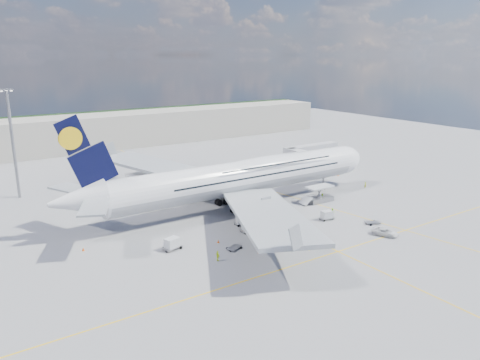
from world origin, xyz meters
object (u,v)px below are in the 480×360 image
dolly_nose_near (327,215)px  crew_loader (333,213)px  crew_tug (310,246)px  dolly_nose_far (373,222)px  catering_truck_outer (139,182)px  crew_van (322,197)px  dolly_row_b (249,226)px  cargo_loader (319,196)px  cone_wing_left_outer (133,191)px  dolly_back (234,247)px  cone_nose (338,175)px  airliner (242,177)px  cone_wing_right_outer (259,252)px  cone_wing_left_inner (152,200)px  cone_tail (83,249)px  light_mast (13,143)px  crew_nose (365,185)px  service_van (385,232)px  crew_wing (218,256)px  cone_wing_right_inner (218,241)px  jet_bridge (309,153)px  catering_truck_inner (156,200)px  dolly_row_a (172,243)px  baggage_tug (266,223)px  dolly_row_c (242,220)px

dolly_nose_near → crew_loader: size_ratio=1.59×
crew_tug → dolly_nose_far: bearing=-12.0°
crew_tug → catering_truck_outer: bearing=80.3°
crew_van → dolly_row_b: bearing=82.3°
cargo_loader → cone_wing_left_outer: bearing=136.1°
dolly_back → crew_van: size_ratio=2.03×
catering_truck_outer → cone_nose: 54.72m
catering_truck_outer → crew_van: 45.54m
airliner → cone_wing_right_outer: size_ratio=141.89×
cone_wing_left_inner → cone_tail: (-21.60, -20.03, -0.00)m
light_mast → cone_nose: light_mast is taller
crew_nose → cone_wing_left_outer: 58.50m
dolly_row_b → cone_wing_left_outer: 39.01m
service_van → crew_wing: bearing=143.5°
cone_nose → cone_wing_right_inner: bearing=-156.9°
crew_nose → crew_van: crew_nose is taller
crew_van → crew_nose: bearing=-108.6°
cone_wing_right_inner → service_van: bearing=-27.4°
dolly_back → cone_nose: 58.69m
jet_bridge → cone_wing_left_inner: size_ratio=30.81×
cone_nose → cone_tail: size_ratio=1.07×
airliner → cone_wing_right_inner: 22.59m
catering_truck_inner → crew_loader: catering_truck_inner is taller
dolly_nose_near → service_van: size_ratio=0.65×
dolly_row_a → jet_bridge: bearing=7.8°
jet_bridge → dolly_back: size_ratio=5.93×
cone_wing_right_inner → cone_wing_right_outer: bearing=-66.7°
airliner → dolly_row_b: airliner is taller
crew_tug → crew_nose: bearing=9.1°
airliner → crew_loader: (11.64, -16.60, -5.88)m
cone_wing_left_outer → cone_wing_right_outer: bearing=-85.0°
jet_bridge → cone_wing_left_outer: bearing=163.7°
jet_bridge → catering_truck_inner: size_ratio=2.65×
crew_nose → dolly_nose_far: bearing=-155.9°
dolly_nose_near → crew_loader: 2.20m
catering_truck_inner → cone_wing_left_outer: size_ratio=12.98×
cone_wing_right_outer → cone_tail: bearing=144.2°
airliner → baggage_tug: bearing=-103.8°
cone_nose → cone_wing_right_outer: size_ratio=1.15×
airliner → dolly_row_c: (-6.68, -9.88, -5.86)m
dolly_row_c → crew_wing: dolly_row_c is taller
dolly_row_c → dolly_nose_far: 26.25m
cone_tail → crew_tug: bearing=-33.6°
dolly_nose_far → cone_wing_left_outer: (-31.49, 48.42, -0.06)m
cargo_loader → cone_wing_right_inner: size_ratio=14.94×
light_mast → crew_nose: (74.59, -40.29, -12.41)m
light_mast → baggage_tug: 62.01m
catering_truck_inner → crew_wing: (-3.13, -31.41, -1.00)m
airliner → cone_wing_right_outer: 26.79m
crew_wing → crew_tug: 16.27m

